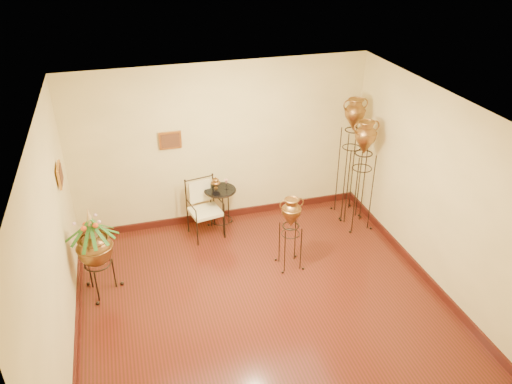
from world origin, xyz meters
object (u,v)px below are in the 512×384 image
object	(u,v)px
amphora_tall	(350,157)
armchair	(205,210)
side_table	(221,208)
planter_urn	(94,246)
amphora_mid	(361,175)

from	to	relation	value
amphora_tall	armchair	xyz separation A→B (m)	(-2.57, -0.02, -0.62)
armchair	side_table	bearing A→B (deg)	16.76
planter_urn	armchair	world-z (taller)	planter_urn
planter_urn	side_table	size ratio (longest dim) A/B	1.49
amphora_tall	amphora_mid	world-z (taller)	amphora_tall
amphora_mid	side_table	size ratio (longest dim) A/B	2.04
planter_urn	side_table	world-z (taller)	planter_urn
side_table	armchair	bearing A→B (deg)	-152.43
amphora_tall	armchair	distance (m)	2.65
planter_urn	side_table	distance (m)	2.37
amphora_tall	amphora_mid	bearing A→B (deg)	-90.00
amphora_mid	amphora_tall	bearing A→B (deg)	90.00
amphora_mid	side_table	distance (m)	2.43
amphora_tall	planter_urn	distance (m)	4.44
amphora_mid	side_table	xyz separation A→B (m)	(-2.28, 0.57, -0.59)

